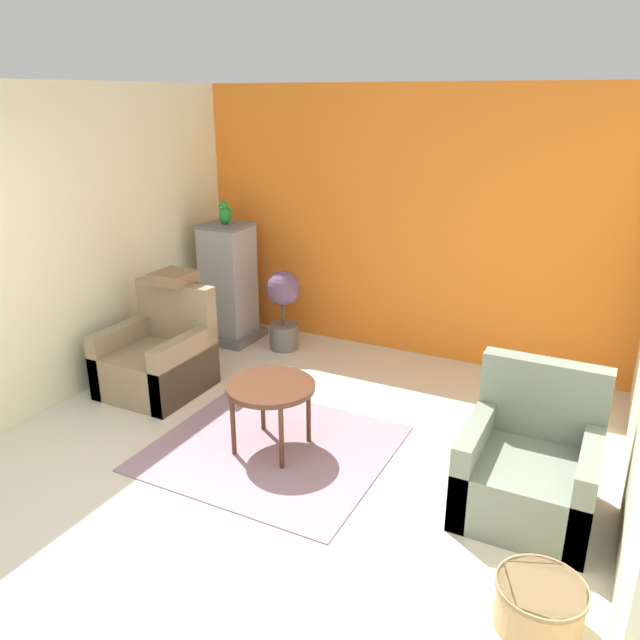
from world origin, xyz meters
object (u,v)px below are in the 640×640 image
at_px(armchair_left, 159,360).
at_px(potted_plant, 283,303).
at_px(armchair_right, 529,470).
at_px(birdcage, 229,285).
at_px(parrot, 225,213).
at_px(coffee_table, 271,391).
at_px(wicker_basket, 539,604).

height_order(armchair_left, potted_plant, armchair_left).
bearing_deg(armchair_right, birdcage, 154.39).
bearing_deg(parrot, coffee_table, -48.04).
height_order(armchair_right, potted_plant, armchair_right).
distance_m(armchair_right, birdcage, 3.74).
bearing_deg(armchair_left, parrot, 96.27).
height_order(coffee_table, wicker_basket, coffee_table).
relative_size(birdcage, potted_plant, 1.50).
height_order(parrot, wicker_basket, parrot).
bearing_deg(birdcage, parrot, 90.00).
distance_m(parrot, potted_plant, 1.08).
distance_m(armchair_right, wicker_basket, 0.98).
bearing_deg(coffee_table, parrot, 131.96).
bearing_deg(potted_plant, birdcage, -179.04).
distance_m(armchair_right, potted_plant, 3.16).
xyz_separation_m(armchair_left, wicker_basket, (3.43, -1.24, -0.14)).
height_order(armchair_left, armchair_right, same).
bearing_deg(wicker_basket, armchair_right, 103.08).
bearing_deg(birdcage, coffee_table, -48.00).
height_order(armchair_right, parrot, parrot).
bearing_deg(wicker_basket, birdcage, 144.48).
distance_m(parrot, wicker_basket, 4.56).
height_order(armchair_right, wicker_basket, armchair_right).
bearing_deg(armchair_left, coffee_table, -16.36).
height_order(potted_plant, wicker_basket, potted_plant).
height_order(armchair_left, parrot, parrot).
xyz_separation_m(parrot, potted_plant, (0.65, 0.01, -0.86)).
distance_m(birdcage, potted_plant, 0.66).
distance_m(coffee_table, armchair_right, 1.82).
relative_size(armchair_left, armchair_right, 1.00).
bearing_deg(parrot, wicker_basket, -35.54).
bearing_deg(potted_plant, armchair_right, -30.90).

